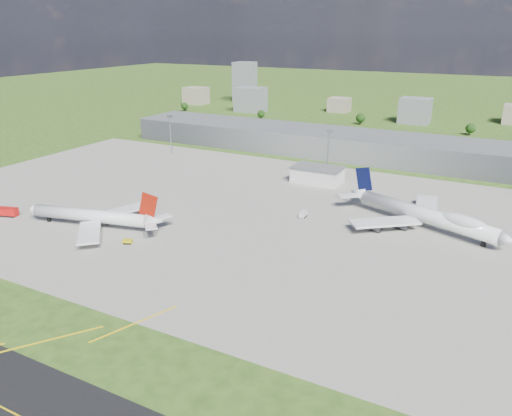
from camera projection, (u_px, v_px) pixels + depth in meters
The scene contains 20 objects.
ground at pixel (331, 160), 319.46m from camera, with size 1400.00×1400.00×0.00m, color #2A4A17.
apron at pixel (268, 216), 223.58m from camera, with size 360.00×190.00×0.08m, color gray.
terminal at pixel (339, 144), 329.38m from camera, with size 300.00×42.00×15.00m, color slate.
ops_building at pixel (317, 175), 272.13m from camera, with size 26.00×16.00×8.00m, color silver.
mast_west at pixel (170, 128), 328.32m from camera, with size 3.50×2.00×25.90m.
mast_center at pixel (328, 145), 279.95m from camera, with size 3.50×2.00×25.90m.
airliner_red_twin at pixel (95, 217), 209.82m from camera, with size 63.75×48.93×17.65m.
airliner_blue_quad at pixel (426, 215), 208.84m from camera, with size 73.48×55.97×20.08m.
fire_truck at pixel (8, 212), 222.88m from camera, with size 9.73×6.17×4.00m.
tug_yellow at pixel (128, 242), 194.64m from camera, with size 4.29×3.49×1.85m.
van_white_near at pixel (303, 214), 221.90m from camera, with size 2.68×5.53×2.75m.
bldg_far_w at pixel (196, 96), 554.49m from camera, with size 24.00×20.00×18.00m, color gray.
bldg_w at pixel (250, 99), 501.67m from camera, with size 28.00×22.00×24.00m, color slate.
bldg_cw at pixel (339, 105), 501.45m from camera, with size 20.00×18.00×14.00m, color gray.
bldg_c at pixel (415, 111), 439.96m from camera, with size 26.00×20.00×22.00m, color slate.
bldg_tall_w at pixel (245, 82), 565.75m from camera, with size 22.00×20.00×44.00m, color slate.
tree_far_w at pixel (184, 106), 505.42m from camera, with size 7.20×7.20×8.80m.
tree_w at pixel (261, 114), 461.80m from camera, with size 6.75×6.75×8.25m.
tree_c at pixel (360, 118), 434.36m from camera, with size 8.10×8.10×9.90m.
tree_e at pixel (471, 128), 390.74m from camera, with size 7.65×7.65×9.35m.
Camera 1 is at (102.87, -147.38, 79.41)m, focal length 35.00 mm.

